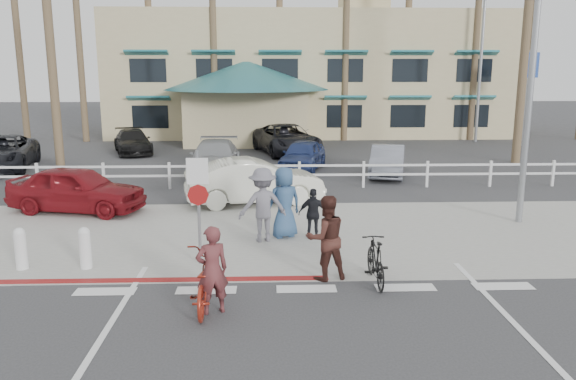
{
  "coord_description": "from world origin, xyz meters",
  "views": [
    {
      "loc": [
        -0.74,
        -9.96,
        4.31
      ],
      "look_at": [
        -0.28,
        3.16,
        1.5
      ],
      "focal_mm": 35.0,
      "sensor_mm": 36.0,
      "label": 1
    }
  ],
  "objects_px": {
    "sign_post": "(199,202)",
    "car_white_sedan": "(254,182)",
    "car_red_compact": "(77,189)",
    "bike_red": "(204,281)",
    "bike_black": "(376,261)"
  },
  "relations": [
    {
      "from": "bike_black",
      "to": "car_white_sedan",
      "type": "height_order",
      "value": "car_white_sedan"
    },
    {
      "from": "sign_post",
      "to": "bike_red",
      "type": "distance_m",
      "value": 2.56
    },
    {
      "from": "car_white_sedan",
      "to": "sign_post",
      "type": "bearing_deg",
      "value": 157.35
    },
    {
      "from": "sign_post",
      "to": "car_red_compact",
      "type": "bearing_deg",
      "value": 131.25
    },
    {
      "from": "sign_post",
      "to": "bike_black",
      "type": "distance_m",
      "value": 4.08
    },
    {
      "from": "car_white_sedan",
      "to": "car_red_compact",
      "type": "distance_m",
      "value": 5.54
    },
    {
      "from": "car_red_compact",
      "to": "car_white_sedan",
      "type": "bearing_deg",
      "value": -67.25
    },
    {
      "from": "sign_post",
      "to": "car_white_sedan",
      "type": "bearing_deg",
      "value": 79.51
    },
    {
      "from": "sign_post",
      "to": "car_white_sedan",
      "type": "distance_m",
      "value": 6.03
    },
    {
      "from": "bike_black",
      "to": "car_red_compact",
      "type": "relative_size",
      "value": 0.38
    },
    {
      "from": "car_white_sedan",
      "to": "car_red_compact",
      "type": "relative_size",
      "value": 1.07
    },
    {
      "from": "bike_black",
      "to": "car_white_sedan",
      "type": "bearing_deg",
      "value": -70.73
    },
    {
      "from": "bike_black",
      "to": "car_red_compact",
      "type": "bearing_deg",
      "value": -38.74
    },
    {
      "from": "bike_red",
      "to": "car_red_compact",
      "type": "height_order",
      "value": "car_red_compact"
    },
    {
      "from": "bike_red",
      "to": "car_red_compact",
      "type": "bearing_deg",
      "value": -58.2
    }
  ]
}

